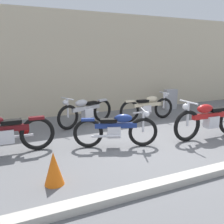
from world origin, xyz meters
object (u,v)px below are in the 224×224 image
Objects in this scene: helmet at (24,130)px; traffic_cone at (54,168)px; motorcycle_maroon at (2,134)px; stone_marker at (170,99)px; motorcycle_cream at (148,107)px; motorcycle_silver at (86,111)px; motorcycle_blue at (117,129)px; motorcycle_red at (209,119)px.

helmet is 2.91m from traffic_cone.
traffic_cone is at bearing 113.34° from motorcycle_maroon.
stone_marker is 0.36× the size of motorcycle_maroon.
traffic_cone is (-5.44, -4.00, -0.11)m from stone_marker.
motorcycle_cream reaches higher than stone_marker.
motorcycle_cream is at bearing 154.40° from motorcycle_silver.
motorcycle_cream is 1.06× the size of motorcycle_blue.
motorcycle_maroon is 2.43m from motorcycle_blue.
motorcycle_red reaches higher than motorcycle_cream.
helmet is 0.12× the size of motorcycle_red.
motorcycle_silver reaches higher than traffic_cone.
motorcycle_silver is at bearing -43.71° from motorcycle_red.
motorcycle_blue is 2.02m from motorcycle_silver.
motorcycle_red is (4.07, 0.73, 0.20)m from traffic_cone.
motorcycle_maroon is 2.75m from motorcycle_silver.
helmet is at bearing -168.85° from stone_marker.
helmet is 1.35m from motorcycle_maroon.
motorcycle_blue is at bearing 33.85° from traffic_cone.
motorcycle_blue is at bearing -135.37° from motorcycle_cream.
stone_marker is at bearing 173.14° from motorcycle_silver.
motorcycle_silver is (-0.01, 2.02, 0.02)m from motorcycle_blue.
motorcycle_blue reaches higher than traffic_cone.
traffic_cone is 0.28× the size of motorcycle_cream.
helmet is 0.15× the size of motorcycle_blue.
motorcycle_blue is at bearing 70.77° from motorcycle_silver.
helmet is 3.82m from motorcycle_cream.
motorcycle_red reaches higher than helmet.
motorcycle_silver is at bearing 111.48° from motorcycle_blue.
stone_marker is at bearing -111.13° from motorcycle_red.
motorcycle_silver is at bearing -146.64° from motorcycle_maroon.
stone_marker is at bearing 36.33° from traffic_cone.
helmet is 2.54m from motorcycle_blue.
motorcycle_silver is 0.88× the size of motorcycle_red.
motorcycle_maroon reaches higher than helmet.
helmet is at bearing -113.03° from motorcycle_maroon.
stone_marker is 2.82× the size of helmet.
stone_marker is at bearing 58.58° from motorcycle_blue.
helmet is 1.83m from motorcycle_silver.
motorcycle_cream is 0.91× the size of motorcycle_maroon.
motorcycle_maroon is (-4.36, -1.22, 0.04)m from motorcycle_cream.
motorcycle_red reaches higher than motorcycle_maroon.
motorcycle_cream is (3.81, 0.03, 0.28)m from helmet.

